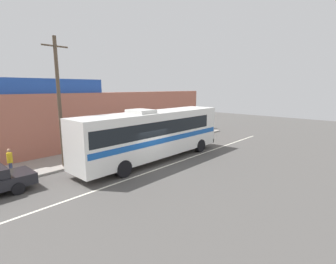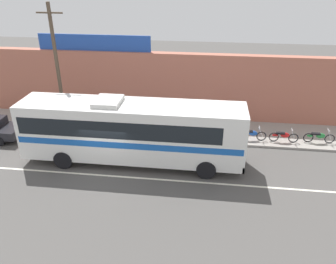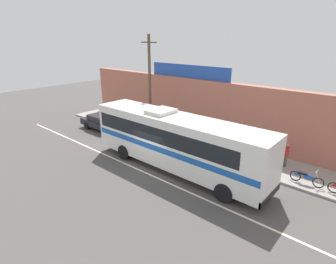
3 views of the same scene
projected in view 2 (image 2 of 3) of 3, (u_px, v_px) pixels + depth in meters
ground_plane at (108, 168)px, 18.81m from camera, size 70.00×70.00×0.00m
sidewalk_slab at (129, 127)px, 23.39m from camera, size 30.00×3.60×0.14m
storefront_facade at (134, 85)px, 24.25m from camera, size 30.00×0.70×4.80m
storefront_billboard at (94, 43)px, 23.24m from camera, size 8.01×0.12×1.10m
road_center_stripe at (104, 175)px, 18.10m from camera, size 30.00×0.14×0.01m
intercity_bus at (130, 129)px, 18.48m from camera, size 12.34×2.60×3.78m
utility_pole at (58, 69)px, 20.81m from camera, size 1.60×0.22×8.18m
motorcycle_red at (319, 137)px, 20.96m from camera, size 1.91×0.56×0.94m
motorcycle_purple at (283, 136)px, 21.04m from camera, size 1.82×0.56×0.94m
motorcycle_blue at (251, 134)px, 21.28m from camera, size 1.83×0.56×0.94m
pedestrian_far_left at (225, 116)px, 22.49m from camera, size 0.30×0.48×1.63m
pedestrian_far_right at (211, 119)px, 22.16m from camera, size 0.30×0.48×1.58m
pedestrian_near_shop at (28, 112)px, 23.12m from camera, size 0.30×0.48×1.61m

